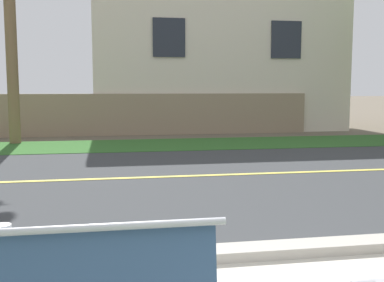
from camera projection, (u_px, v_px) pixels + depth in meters
name	position (u px, v px, depth m)	size (l,w,h in m)	color
ground_plane	(156.00, 164.00, 9.95)	(140.00, 140.00, 0.00)	#665B4C
curb_edge	(217.00, 254.00, 4.42)	(44.00, 0.30, 0.11)	#ADA89E
street_asphalt	(165.00, 177.00, 8.48)	(52.00, 8.00, 0.01)	#383A3D
road_centre_line	(165.00, 177.00, 8.48)	(48.00, 0.14, 0.01)	#E0CC4C
far_verge_grass	(144.00, 145.00, 13.17)	(48.00, 2.80, 0.02)	#2D6026
garden_wall	(121.00, 115.00, 15.86)	(13.00, 0.36, 1.40)	gray
house_across_street	(209.00, 45.00, 19.35)	(10.00, 6.91, 6.57)	beige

